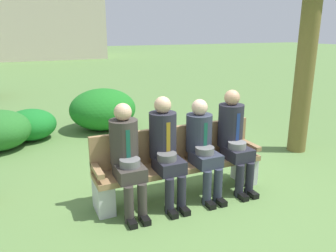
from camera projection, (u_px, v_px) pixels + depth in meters
The scene contains 8 objects.
ground_plane at pixel (195, 190), 4.60m from camera, with size 80.00×80.00×0.00m, color #5A7F41.
park_bench at pixel (179, 163), 4.41m from camera, with size 2.26×0.44×0.90m.
seated_man_leftmost at pixel (127, 153), 3.92m from camera, with size 0.34×0.72×1.31m.
seated_man_centerleft at pixel (166, 146), 4.12m from camera, with size 0.34×0.72×1.35m.
seated_man_centerright at pixel (202, 143), 4.32m from camera, with size 0.34×0.72×1.27m.
seated_man_rightmost at pixel (234, 135), 4.51m from camera, with size 0.34×0.72×1.36m.
shrub_near_bench at pixel (31, 125), 6.63m from camera, with size 0.99×0.90×0.62m, color #1A7628.
shrub_mid_lawn at pixel (103, 109), 7.30m from camera, with size 1.43×1.31×0.90m, color #1F7622.
Camera 1 is at (-2.04, -3.66, 2.13)m, focal length 35.82 mm.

